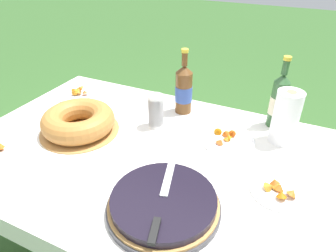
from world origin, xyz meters
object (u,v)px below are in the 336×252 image
Objects in this scene: cider_bottle_green at (278,101)px; paper_towel_roll at (286,117)px; cup_stack at (156,111)px; cider_bottle_amber at (184,89)px; bundt_cake at (79,121)px; snack_plate_far at (77,93)px; serving_knife at (162,203)px; snack_plate_right at (228,139)px; snack_plate_left at (279,190)px; berry_tart at (164,204)px.

cider_bottle_green is 1.42× the size of paper_towel_roll.
paper_towel_roll reaches higher than cup_stack.
cider_bottle_amber reaches higher than paper_towel_roll.
paper_towel_roll is at bearing 20.33° from bundt_cake.
cup_stack is at bearing -153.86° from cider_bottle_green.
serving_knife is at bearing -35.10° from snack_plate_far.
snack_plate_right is at bearing -5.24° from snack_plate_far.
cup_stack is 0.63m from snack_plate_left.
paper_towel_roll reaches higher than snack_plate_right.
cider_bottle_green is at bearing 100.90° from snack_plate_left.
snack_plate_left is (0.59, -0.21, -0.07)m from cup_stack.
cup_stack is 0.68× the size of paper_towel_roll.
serving_knife is 2.26× the size of cup_stack.
cup_stack reaches higher than bundt_cake.
cup_stack reaches higher than snack_plate_left.
snack_plate_far is at bearing -172.31° from cider_bottle_amber.
paper_towel_roll is at bearing 26.94° from snack_plate_right.
cider_bottle_green reaches higher than paper_towel_roll.
serving_knife is (0.01, -0.03, 0.04)m from berry_tart.
berry_tart is at bearing -116.79° from paper_towel_roll.
berry_tart reaches higher than snack_plate_left.
berry_tart is 1.05× the size of bundt_cake.
snack_plate_right is at bearing -30.64° from cider_bottle_amber.
cider_bottle_green reaches higher than snack_plate_far.
cider_bottle_green is (0.24, 0.70, 0.10)m from berry_tart.
cider_bottle_green reaches higher than snack_plate_right.
bundt_cake is 1.81× the size of snack_plate_left.
bundt_cake is 1.59× the size of snack_plate_far.
cider_bottle_green is at bearing 28.59° from bundt_cake.
cider_bottle_amber is at bearing 71.85° from cup_stack.
serving_knife is 0.77m from cider_bottle_green.
serving_knife reaches higher than berry_tart.
bundt_cake is 1.10× the size of cider_bottle_amber.
snack_plate_far is at bearing 132.17° from bundt_cake.
bundt_cake is 2.22× the size of cup_stack.
snack_plate_left is 0.84× the size of paper_towel_roll.
cider_bottle_green is at bearing 54.86° from snack_plate_right.
snack_plate_right is (-0.25, 0.23, -0.00)m from snack_plate_left.
serving_knife is 1.02m from snack_plate_far.
berry_tart is at bearing -34.03° from snack_plate_far.
cider_bottle_green is at bearing 112.17° from paper_towel_roll.
paper_towel_roll is at bearing -6.98° from cider_bottle_amber.
snack_plate_left is 0.35m from paper_towel_roll.
cider_bottle_amber is 1.40× the size of snack_plate_right.
paper_towel_roll reaches higher than serving_knife.
paper_towel_roll is (0.56, 0.13, 0.04)m from cup_stack.
berry_tart is at bearing -143.56° from snack_plate_left.
cider_bottle_amber reaches higher than snack_plate_far.
snack_plate_far is at bearing 145.97° from berry_tart.
cider_bottle_amber is 0.50m from paper_towel_roll.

